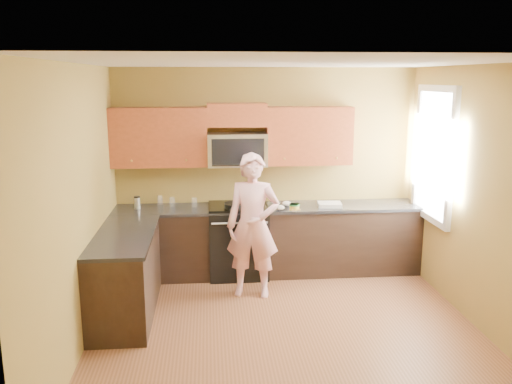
{
  "coord_description": "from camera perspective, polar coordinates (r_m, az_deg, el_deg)",
  "views": [
    {
      "loc": [
        -0.77,
        -4.93,
        2.56
      ],
      "look_at": [
        -0.2,
        1.3,
        1.2
      ],
      "focal_mm": 36.84,
      "sensor_mm": 36.0,
      "label": 1
    }
  ],
  "objects": [
    {
      "name": "window",
      "position": [
        6.78,
        18.8,
        3.9
      ],
      "size": [
        0.06,
        1.06,
        1.66
      ],
      "primitive_type": null,
      "color": "white",
      "rests_on": "wall_right"
    },
    {
      "name": "stove",
      "position": [
        6.94,
        -1.93,
        -5.24
      ],
      "size": [
        0.76,
        0.65,
        0.95
      ],
      "primitive_type": null,
      "color": "black",
      "rests_on": "floor"
    },
    {
      "name": "floor",
      "position": [
        5.61,
        3.35,
        -14.92
      ],
      "size": [
        4.0,
        4.0,
        0.0
      ],
      "primitive_type": "plane",
      "color": "brown",
      "rests_on": "ground"
    },
    {
      "name": "wall_front",
      "position": [
        3.26,
        8.92,
        -9.66
      ],
      "size": [
        4.0,
        0.0,
        4.0
      ],
      "primitive_type": "plane",
      "rotation": [
        -1.57,
        0.0,
        0.0
      ],
      "color": "olive",
      "rests_on": "ground"
    },
    {
      "name": "napkin_b",
      "position": [
        6.87,
        3.35,
        -1.28
      ],
      "size": [
        0.13,
        0.14,
        0.07
      ],
      "primitive_type": "ellipsoid",
      "rotation": [
        0.0,
        0.0,
        -0.09
      ],
      "color": "silver",
      "rests_on": "countertop_back"
    },
    {
      "name": "wall_right",
      "position": [
        5.78,
        23.54,
        -0.85
      ],
      "size": [
        0.0,
        4.0,
        4.0
      ],
      "primitive_type": "plane",
      "rotation": [
        1.57,
        0.0,
        -1.57
      ],
      "color": "olive",
      "rests_on": "ground"
    },
    {
      "name": "ceiling",
      "position": [
        4.99,
        3.75,
        13.85
      ],
      "size": [
        4.0,
        4.0,
        0.0
      ],
      "primitive_type": "plane",
      "rotation": [
        3.14,
        0.0,
        0.0
      ],
      "color": "white",
      "rests_on": "ground"
    },
    {
      "name": "toast_slice",
      "position": [
        6.7,
        4.26,
        -1.86
      ],
      "size": [
        0.13,
        0.13,
        0.01
      ],
      "primitive_type": "cube",
      "rotation": [
        0.0,
        0.0,
        0.17
      ],
      "color": "#B27F47",
      "rests_on": "countertop_back"
    },
    {
      "name": "countertop_back",
      "position": [
        6.87,
        1.37,
        -1.73
      ],
      "size": [
        4.0,
        0.62,
        0.04
      ],
      "primitive_type": "cube",
      "color": "black",
      "rests_on": "cabinet_back_run"
    },
    {
      "name": "woman",
      "position": [
        6.19,
        -0.34,
        -3.68
      ],
      "size": [
        0.7,
        0.53,
        1.72
      ],
      "primitive_type": "imported",
      "rotation": [
        0.0,
        0.0,
        -0.21
      ],
      "color": "pink",
      "rests_on": "floor"
    },
    {
      "name": "glass_a",
      "position": [
        7.05,
        -10.38,
        -0.89
      ],
      "size": [
        0.09,
        0.09,
        0.12
      ],
      "primitive_type": "cylinder",
      "rotation": [
        0.0,
        0.0,
        -0.27
      ],
      "color": "silver",
      "rests_on": "countertop_back"
    },
    {
      "name": "travel_mug",
      "position": [
        6.91,
        -12.74,
        -1.78
      ],
      "size": [
        0.09,
        0.09,
        0.16
      ],
      "primitive_type": null,
      "rotation": [
        0.0,
        0.0,
        -0.24
      ],
      "color": "silver",
      "rests_on": "countertop_back"
    },
    {
      "name": "frying_pan",
      "position": [
        6.66,
        -2.23,
        -1.73
      ],
      "size": [
        0.42,
        0.56,
        0.07
      ],
      "primitive_type": null,
      "rotation": [
        0.0,
        0.0,
        -0.28
      ],
      "color": "black",
      "rests_on": "stove"
    },
    {
      "name": "napkin_a",
      "position": [
        6.68,
        2.65,
        -1.7
      ],
      "size": [
        0.12,
        0.13,
        0.06
      ],
      "primitive_type": "ellipsoid",
      "rotation": [
        0.0,
        0.0,
        -0.11
      ],
      "color": "silver",
      "rests_on": "countertop_back"
    },
    {
      "name": "upper_cab_over_mw",
      "position": [
        6.79,
        -2.11,
        8.37
      ],
      "size": [
        0.76,
        0.33,
        0.3
      ],
      "primitive_type": "cube",
      "color": "#944022",
      "rests_on": "wall_back"
    },
    {
      "name": "cabinet_back_run",
      "position": [
        7.0,
        1.34,
        -5.36
      ],
      "size": [
        4.0,
        0.6,
        0.88
      ],
      "primitive_type": "cube",
      "color": "black",
      "rests_on": "floor"
    },
    {
      "name": "butter_tub",
      "position": [
        6.71,
        4.18,
        -1.92
      ],
      "size": [
        0.13,
        0.13,
        0.09
      ],
      "primitive_type": null,
      "rotation": [
        0.0,
        0.0,
        -0.01
      ],
      "color": "yellow",
      "rests_on": "countertop_back"
    },
    {
      "name": "microwave",
      "position": [
        6.83,
        -2.05,
        2.9
      ],
      "size": [
        0.76,
        0.4,
        0.42
      ],
      "primitive_type": null,
      "color": "silver",
      "rests_on": "wall_back"
    },
    {
      "name": "upper_cab_right",
      "position": [
        6.98,
        5.67,
        3.05
      ],
      "size": [
        1.12,
        0.33,
        0.75
      ],
      "primitive_type": null,
      "color": "#944022",
      "rests_on": "wall_back"
    },
    {
      "name": "cabinet_left_run",
      "position": [
        6.0,
        -13.97,
        -8.82
      ],
      "size": [
        0.6,
        1.6,
        0.88
      ],
      "primitive_type": "cube",
      "color": "black",
      "rests_on": "floor"
    },
    {
      "name": "wall_back",
      "position": [
        7.08,
        1.1,
        2.42
      ],
      "size": [
        4.0,
        0.0,
        4.0
      ],
      "primitive_type": "plane",
      "rotation": [
        1.57,
        0.0,
        0.0
      ],
      "color": "olive",
      "rests_on": "ground"
    },
    {
      "name": "dish_towel",
      "position": [
        6.92,
        7.99,
        -1.35
      ],
      "size": [
        0.32,
        0.27,
        0.05
      ],
      "primitive_type": "cube",
      "rotation": [
        0.0,
        0.0,
        -0.11
      ],
      "color": "white",
      "rests_on": "countertop_back"
    },
    {
      "name": "countertop_left",
      "position": [
        5.85,
        -14.1,
        -4.61
      ],
      "size": [
        0.62,
        1.6,
        0.04
      ],
      "primitive_type": "cube",
      "color": "black",
      "rests_on": "cabinet_left_run"
    },
    {
      "name": "wall_left",
      "position": [
        5.22,
        -18.7,
        -1.79
      ],
      "size": [
        0.0,
        4.0,
        4.0
      ],
      "primitive_type": "plane",
      "rotation": [
        1.57,
        0.0,
        1.57
      ],
      "color": "olive",
      "rests_on": "ground"
    },
    {
      "name": "upper_cab_left",
      "position": [
        6.88,
        -10.33,
        2.78
      ],
      "size": [
        1.22,
        0.33,
        0.75
      ],
      "primitive_type": null,
      "color": "#944022",
      "rests_on": "wall_back"
    },
    {
      "name": "glass_c",
      "position": [
        6.87,
        -6.7,
        -1.12
      ],
      "size": [
        0.09,
        0.09,
        0.12
      ],
      "primitive_type": "cylinder",
      "rotation": [
        0.0,
        0.0,
        -0.26
      ],
      "color": "silver",
      "rests_on": "countertop_back"
    },
    {
      "name": "glass_b",
      "position": [
        6.94,
        -9.09,
        -1.06
      ],
      "size": [
        0.08,
        0.08,
        0.12
      ],
      "primitive_type": "cylinder",
      "rotation": [
        0.0,
        0.0,
        -0.23
      ],
      "color": "silver",
      "rests_on": "countertop_back"
    }
  ]
}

